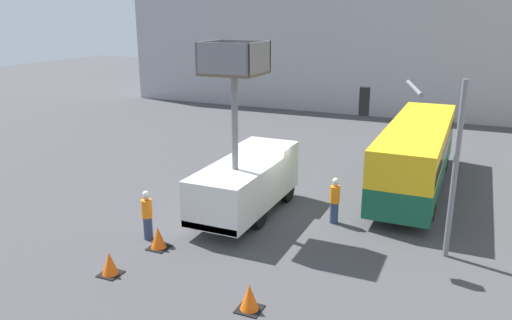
# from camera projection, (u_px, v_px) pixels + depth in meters

# --- Properties ---
(ground_plane) EXTENTS (120.00, 120.00, 0.00)m
(ground_plane) POSITION_uv_depth(u_px,v_px,m) (261.00, 210.00, 20.61)
(ground_plane) COLOR #424244
(building_backdrop_far) EXTENTS (44.00, 10.00, 11.00)m
(building_backdrop_far) POSITION_uv_depth(u_px,v_px,m) (386.00, 42.00, 42.31)
(building_backdrop_far) COLOR #9E9EA3
(building_backdrop_far) RESTS_ON ground_plane
(utility_truck) EXTENTS (2.24, 6.08, 6.87)m
(utility_truck) POSITION_uv_depth(u_px,v_px,m) (246.00, 178.00, 19.74)
(utility_truck) COLOR silver
(utility_truck) RESTS_ON ground_plane
(city_bus) EXTENTS (2.48, 11.31, 3.06)m
(city_bus) POSITION_uv_depth(u_px,v_px,m) (417.00, 150.00, 22.72)
(city_bus) COLOR #145638
(city_bus) RESTS_ON ground_plane
(traffic_light_pole) EXTENTS (3.16, 2.90, 5.90)m
(traffic_light_pole) POSITION_uv_depth(u_px,v_px,m) (423.00, 139.00, 15.76)
(traffic_light_pole) COLOR slate
(traffic_light_pole) RESTS_ON ground_plane
(road_worker_near_truck) EXTENTS (0.38, 0.38, 1.83)m
(road_worker_near_truck) POSITION_uv_depth(u_px,v_px,m) (147.00, 215.00, 17.72)
(road_worker_near_truck) COLOR navy
(road_worker_near_truck) RESTS_ON ground_plane
(road_worker_directing) EXTENTS (0.38, 0.38, 1.83)m
(road_worker_directing) POSITION_uv_depth(u_px,v_px,m) (335.00, 201.00, 19.10)
(road_worker_directing) COLOR navy
(road_worker_directing) RESTS_ON ground_plane
(traffic_cone_near_truck) EXTENTS (0.65, 0.65, 0.75)m
(traffic_cone_near_truck) POSITION_uv_depth(u_px,v_px,m) (110.00, 264.00, 15.41)
(traffic_cone_near_truck) COLOR black
(traffic_cone_near_truck) RESTS_ON ground_plane
(traffic_cone_mid_road) EXTENTS (0.68, 0.68, 0.78)m
(traffic_cone_mid_road) POSITION_uv_depth(u_px,v_px,m) (158.00, 238.00, 17.15)
(traffic_cone_mid_road) COLOR black
(traffic_cone_mid_road) RESTS_ON ground_plane
(traffic_cone_far_side) EXTENTS (0.68, 0.68, 0.78)m
(traffic_cone_far_side) POSITION_uv_depth(u_px,v_px,m) (249.00, 298.00, 13.56)
(traffic_cone_far_side) COLOR black
(traffic_cone_far_side) RESTS_ON ground_plane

